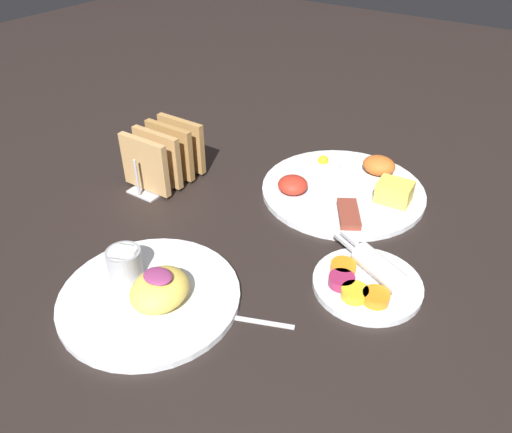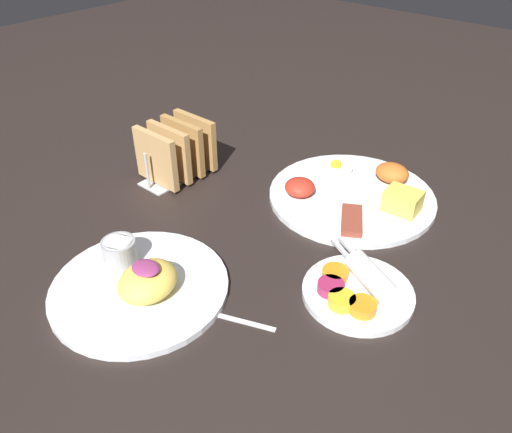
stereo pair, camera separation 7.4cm
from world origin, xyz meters
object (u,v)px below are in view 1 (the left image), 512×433
(plate_breakfast, at_px, (346,187))
(plate_condiments, at_px, (367,280))
(plate_foreground, at_px, (149,291))
(toast_rack, at_px, (164,156))

(plate_breakfast, height_order, plate_condiments, plate_breakfast)
(plate_condiments, distance_m, plate_foreground, 0.29)
(plate_condiments, bearing_deg, plate_foreground, -141.35)
(plate_condiments, bearing_deg, toast_rack, 171.94)
(plate_condiments, height_order, toast_rack, toast_rack)
(plate_breakfast, xyz_separation_m, plate_foreground, (-0.10, -0.39, 0.00))
(plate_breakfast, bearing_deg, plate_condiments, -57.52)
(toast_rack, bearing_deg, plate_condiments, -8.06)
(plate_condiments, relative_size, plate_foreground, 0.63)
(plate_condiments, bearing_deg, plate_breakfast, 122.48)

